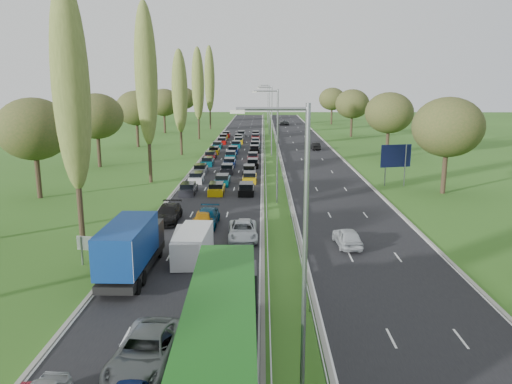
{
  "coord_description": "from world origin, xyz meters",
  "views": [
    {
      "loc": [
        2.96,
        -9.11,
        12.68
      ],
      "look_at": [
        2.27,
        41.56,
        1.5
      ],
      "focal_mm": 35.0,
      "sensor_mm": 36.0,
      "label": 1
    }
  ],
  "objects": [
    {
      "name": "near_car_8",
      "position": [
        -2.32,
        33.38,
        0.76
      ],
      "size": [
        1.96,
        4.44,
        1.49
      ],
      "primitive_type": "imported",
      "rotation": [
        0.0,
        0.0,
        0.05
      ],
      "color": "#B3730B",
      "rests_on": "near_carriageway"
    },
    {
      "name": "near_car_7",
      "position": [
        -2.07,
        34.1,
        0.76
      ],
      "size": [
        2.24,
        5.16,
        1.48
      ],
      "primitive_type": "imported",
      "rotation": [
        0.0,
        0.0,
        -0.03
      ],
      "color": "#042E48",
      "rests_on": "near_carriageway"
    },
    {
      "name": "woodland_right",
      "position": [
        24.0,
        66.67,
        7.68
      ],
      "size": [
        8.0,
        153.0,
        11.1
      ],
      "color": "#2D2116",
      "rests_on": "ground"
    },
    {
      "name": "lamp_columns",
      "position": [
        4.5,
        78.0,
        6.0
      ],
      "size": [
        0.18,
        140.18,
        12.0
      ],
      "color": "gray",
      "rests_on": "ground"
    },
    {
      "name": "near_car_6",
      "position": [
        -2.27,
        11.19,
        0.82
      ],
      "size": [
        3.09,
        5.97,
        1.61
      ],
      "primitive_type": "imported",
      "rotation": [
        0.0,
        0.0,
        -0.07
      ],
      "color": "slate",
      "rests_on": "near_carriageway"
    },
    {
      "name": "green_lorry",
      "position": [
        1.31,
        10.38,
        2.33
      ],
      "size": [
        2.73,
        14.73,
        4.36
      ],
      "rotation": [
        0.0,
        0.0,
        0.03
      ],
      "color": "black",
      "rests_on": "near_carriageway"
    },
    {
      "name": "near_car_12",
      "position": [
        1.42,
        31.32,
        0.68
      ],
      "size": [
        1.57,
        3.89,
        1.33
      ],
      "primitive_type": "imported",
      "rotation": [
        0.0,
        0.0,
        0.0
      ],
      "color": "white",
      "rests_on": "near_carriageway"
    },
    {
      "name": "white_van_rear",
      "position": [
        -2.44,
        25.34,
        1.05
      ],
      "size": [
        1.99,
        5.08,
        2.04
      ],
      "rotation": [
        0.0,
        0.0,
        0.05
      ],
      "color": "silver",
      "rests_on": "near_carriageway"
    },
    {
      "name": "far_car_2",
      "position": [
        9.52,
        143.72,
        0.8
      ],
      "size": [
        2.74,
        5.69,
        1.57
      ],
      "primitive_type": "imported",
      "rotation": [
        0.0,
        0.0,
        3.17
      ],
      "color": "slate",
      "rests_on": "far_carriageway"
    },
    {
      "name": "near_carriageway",
      "position": [
        -2.25,
        82.5,
        0.0
      ],
      "size": [
        10.5,
        215.0,
        0.04
      ],
      "primitive_type": "cube",
      "color": "black",
      "rests_on": "ground"
    },
    {
      "name": "white_van_front",
      "position": [
        -2.06,
        25.67,
        1.13
      ],
      "size": [
        2.15,
        5.48,
        2.2
      ],
      "rotation": [
        0.0,
        0.0,
        -0.04
      ],
      "color": "white",
      "rests_on": "near_carriageway"
    },
    {
      "name": "far_car_0",
      "position": [
        9.65,
        28.53,
        0.76
      ],
      "size": [
        2.05,
        4.45,
        1.48
      ],
      "primitive_type": "imported",
      "rotation": [
        0.0,
        0.0,
        3.21
      ],
      "color": "#AAB0B4",
      "rests_on": "far_carriageway"
    },
    {
      "name": "woodland_left",
      "position": [
        -22.0,
        62.63,
        7.68
      ],
      "size": [
        8.0,
        166.0,
        11.1
      ],
      "color": "#2D2116",
      "rests_on": "ground"
    },
    {
      "name": "ground",
      "position": [
        4.5,
        80.0,
        0.0
      ],
      "size": [
        260.0,
        260.0,
        0.0
      ],
      "primitive_type": "plane",
      "color": "#2C551A",
      "rests_on": "ground"
    },
    {
      "name": "direction_sign",
      "position": [
        19.4,
        52.05,
        3.57
      ],
      "size": [
        3.91,
        1.02,
        5.2
      ],
      "color": "gray",
      "rests_on": "ground"
    },
    {
      "name": "far_car_1",
      "position": [
        13.12,
        86.34,
        0.7
      ],
      "size": [
        1.57,
        4.16,
        1.36
      ],
      "primitive_type": "imported",
      "rotation": [
        0.0,
        0.0,
        3.17
      ],
      "color": "black",
      "rests_on": "far_carriageway"
    },
    {
      "name": "poplar_row",
      "position": [
        -11.5,
        68.17,
        12.39
      ],
      "size": [
        2.8,
        127.8,
        22.44
      ],
      "color": "#2D2116",
      "rests_on": "ground"
    },
    {
      "name": "near_car_9",
      "position": [
        1.39,
        20.41,
        0.7
      ],
      "size": [
        1.44,
        4.12,
        1.36
      ],
      "primitive_type": "imported",
      "rotation": [
        0.0,
        0.0,
        -0.0
      ],
      "color": "black",
      "rests_on": "near_carriageway"
    },
    {
      "name": "near_car_10",
      "position": [
        1.34,
        30.22,
        0.73
      ],
      "size": [
        2.62,
        5.24,
        1.43
      ],
      "primitive_type": "imported",
      "rotation": [
        0.0,
        0.0,
        0.05
      ],
      "color": "silver",
      "rests_on": "near_carriageway"
    },
    {
      "name": "near_car_3",
      "position": [
        -5.81,
        35.39,
        0.79
      ],
      "size": [
        2.17,
        5.33,
        1.55
      ],
      "primitive_type": "imported",
      "rotation": [
        0.0,
        0.0,
        0.0
      ],
      "color": "black",
      "rests_on": "near_carriageway"
    },
    {
      "name": "blue_lorry",
      "position": [
        -5.73,
        22.31,
        1.98
      ],
      "size": [
        2.5,
        9.02,
        3.81
      ],
      "rotation": [
        0.0,
        0.0,
        -0.01
      ],
      "color": "black",
      "rests_on": "near_carriageway"
    },
    {
      "name": "traffic_queue_fill",
      "position": [
        -2.22,
        77.85,
        0.44
      ],
      "size": [
        9.12,
        66.63,
        0.8
      ],
      "color": "black",
      "rests_on": "ground"
    },
    {
      "name": "central_reservation",
      "position": [
        4.5,
        82.5,
        0.55
      ],
      "size": [
        2.36,
        215.0,
        0.32
      ],
      "color": "gray",
      "rests_on": "ground"
    },
    {
      "name": "info_sign",
      "position": [
        -9.4,
        24.18,
        1.37
      ],
      "size": [
        1.49,
        0.37,
        2.1
      ],
      "color": "gray",
      "rests_on": "ground"
    },
    {
      "name": "far_carriageway",
      "position": [
        11.25,
        82.5,
        0.0
      ],
      "size": [
        10.5,
        215.0,
        0.04
      ],
      "primitive_type": "cube",
      "color": "black",
      "rests_on": "ground"
    }
  ]
}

